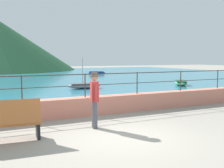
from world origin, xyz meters
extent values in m
plane|color=gray|center=(0.00, 0.00, 0.00)|extent=(120.00, 120.00, 0.00)
cube|color=tan|center=(0.00, 3.20, 0.35)|extent=(20.00, 0.56, 0.70)
cylinder|color=#383330|center=(-2.30, 3.20, 1.15)|extent=(0.04, 0.04, 0.90)
cylinder|color=#383330|center=(0.00, 3.20, 1.15)|extent=(0.04, 0.04, 0.90)
cylinder|color=#383330|center=(2.30, 3.20, 1.15)|extent=(0.04, 0.04, 0.90)
cylinder|color=#383330|center=(4.60, 3.20, 1.15)|extent=(0.04, 0.04, 0.90)
cylinder|color=#383330|center=(6.90, 3.20, 1.15)|extent=(0.04, 0.04, 0.90)
cylinder|color=#383330|center=(0.00, 3.20, 1.57)|extent=(18.40, 0.04, 0.04)
cylinder|color=#383330|center=(0.00, 3.20, 1.15)|extent=(18.40, 0.03, 0.03)
cube|color=teal|center=(0.00, 25.84, 0.03)|extent=(64.00, 44.32, 0.06)
cube|color=#B76633|center=(-2.97, 1.06, 0.46)|extent=(1.73, 0.64, 0.06)
cube|color=#B76633|center=(-2.99, 0.84, 0.81)|extent=(1.71, 0.27, 0.64)
cube|color=black|center=(-2.18, 1.00, 0.22)|extent=(0.11, 0.47, 0.43)
cylinder|color=#4C4C56|center=(-0.40, 1.21, 0.43)|extent=(0.15, 0.15, 0.86)
cylinder|color=#4C4C56|center=(-0.37, 1.39, 0.43)|extent=(0.15, 0.15, 0.86)
cube|color=#B22D2D|center=(-0.38, 1.30, 1.16)|extent=(0.29, 0.40, 0.60)
cylinder|color=#B22D2D|center=(-0.44, 1.07, 1.12)|extent=(0.09, 0.09, 0.52)
cylinder|color=#B22D2D|center=(-0.33, 1.54, 1.12)|extent=(0.09, 0.09, 0.52)
sphere|color=tan|center=(-0.38, 1.30, 1.59)|extent=(0.22, 0.22, 0.22)
cylinder|color=#4C4238|center=(-0.38, 1.30, 1.64)|extent=(0.38, 0.38, 0.02)
cylinder|color=#4C4238|center=(-0.38, 1.30, 1.70)|extent=(0.20, 0.20, 0.10)
ellipsoid|color=#2D4C9E|center=(9.93, 26.12, 0.24)|extent=(2.45, 1.90, 0.36)
cube|color=navy|center=(9.93, 26.12, 0.39)|extent=(1.98, 1.56, 0.06)
ellipsoid|color=gray|center=(2.86, 11.25, 0.24)|extent=(2.42, 1.28, 0.36)
cube|color=#4D4D51|center=(2.86, 11.25, 0.39)|extent=(1.94, 1.07, 0.06)
cylinder|color=#B2A899|center=(2.76, 11.27, 1.30)|extent=(0.06, 0.06, 1.76)
ellipsoid|color=#338C59|center=(10.43, 10.07, 0.24)|extent=(2.03, 2.41, 0.36)
cube|color=#1C4D31|center=(10.43, 10.07, 0.39)|extent=(1.66, 1.95, 0.06)
camera|label=1|loc=(-3.47, -6.35, 2.19)|focal=42.97mm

